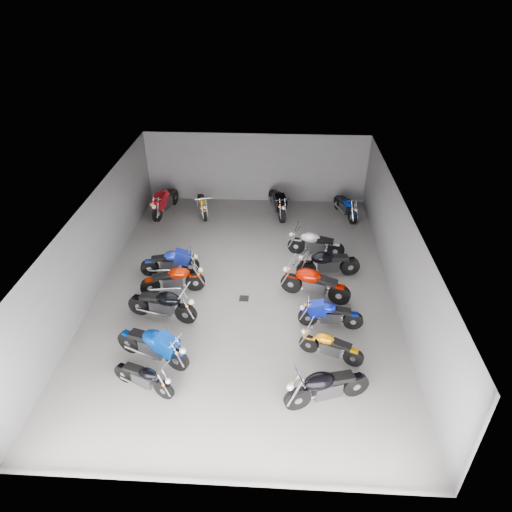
# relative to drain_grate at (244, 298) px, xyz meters

# --- Properties ---
(ground) EXTENTS (14.00, 14.00, 0.00)m
(ground) POSITION_rel_drain_grate_xyz_m (0.00, 0.50, -0.01)
(ground) COLOR gray
(ground) RESTS_ON ground
(wall_back) EXTENTS (10.00, 0.10, 3.20)m
(wall_back) POSITION_rel_drain_grate_xyz_m (0.00, 7.50, 1.59)
(wall_back) COLOR slate
(wall_back) RESTS_ON ground
(wall_left) EXTENTS (0.10, 14.00, 3.20)m
(wall_left) POSITION_rel_drain_grate_xyz_m (-5.00, 0.50, 1.59)
(wall_left) COLOR slate
(wall_left) RESTS_ON ground
(wall_right) EXTENTS (0.10, 14.00, 3.20)m
(wall_right) POSITION_rel_drain_grate_xyz_m (5.00, 0.50, 1.59)
(wall_right) COLOR slate
(wall_right) RESTS_ON ground
(ceiling) EXTENTS (10.00, 14.00, 0.04)m
(ceiling) POSITION_rel_drain_grate_xyz_m (0.00, 0.50, 3.21)
(ceiling) COLOR black
(ceiling) RESTS_ON wall_back
(drain_grate) EXTENTS (0.32, 0.32, 0.01)m
(drain_grate) POSITION_rel_drain_grate_xyz_m (0.00, 0.00, 0.00)
(drain_grate) COLOR black
(drain_grate) RESTS_ON ground
(motorcycle_left_a) EXTENTS (1.76, 0.83, 0.82)m
(motorcycle_left_a) POSITION_rel_drain_grate_xyz_m (-2.30, -3.98, 0.44)
(motorcycle_left_a) COLOR black
(motorcycle_left_a) RESTS_ON ground
(motorcycle_left_b) EXTENTS (2.23, 1.02, 1.03)m
(motorcycle_left_b) POSITION_rel_drain_grate_xyz_m (-2.31, -2.93, 0.56)
(motorcycle_left_b) COLOR black
(motorcycle_left_b) RESTS_ON ground
(motorcycle_left_c) EXTENTS (2.28, 0.67, 1.01)m
(motorcycle_left_c) POSITION_rel_drain_grate_xyz_m (-2.45, -1.13, 0.55)
(motorcycle_left_c) COLOR black
(motorcycle_left_c) RESTS_ON ground
(motorcycle_left_d) EXTENTS (2.15, 0.67, 0.96)m
(motorcycle_left_d) POSITION_rel_drain_grate_xyz_m (-2.39, 0.22, 0.52)
(motorcycle_left_d) COLOR black
(motorcycle_left_d) RESTS_ON ground
(motorcycle_left_e) EXTENTS (2.09, 0.50, 0.92)m
(motorcycle_left_e) POSITION_rel_drain_grate_xyz_m (-2.72, 1.29, 0.50)
(motorcycle_left_e) COLOR black
(motorcycle_left_e) RESTS_ON ground
(motorcycle_right_a) EXTENTS (2.22, 0.91, 1.01)m
(motorcycle_right_a) POSITION_rel_drain_grate_xyz_m (2.40, -4.12, 0.55)
(motorcycle_right_a) COLOR black
(motorcycle_right_a) RESTS_ON ground
(motorcycle_right_b) EXTENTS (1.79, 0.79, 0.82)m
(motorcycle_right_b) POSITION_rel_drain_grate_xyz_m (2.64, -2.57, 0.44)
(motorcycle_right_b) COLOR black
(motorcycle_right_b) RESTS_ON ground
(motorcycle_right_c) EXTENTS (1.99, 0.42, 0.87)m
(motorcycle_right_c) POSITION_rel_drain_grate_xyz_m (2.73, -1.23, 0.47)
(motorcycle_right_c) COLOR black
(motorcycle_right_c) RESTS_ON ground
(motorcycle_right_d) EXTENTS (2.30, 0.93, 1.05)m
(motorcycle_right_d) POSITION_rel_drain_grate_xyz_m (2.33, 0.19, 0.57)
(motorcycle_right_d) COLOR black
(motorcycle_right_d) RESTS_ON ground
(motorcycle_right_e) EXTENTS (2.29, 0.62, 1.01)m
(motorcycle_right_e) POSITION_rel_drain_grate_xyz_m (2.86, 1.46, 0.55)
(motorcycle_right_e) COLOR black
(motorcycle_right_e) RESTS_ON ground
(motorcycle_right_f) EXTENTS (2.15, 0.58, 0.95)m
(motorcycle_right_f) POSITION_rel_drain_grate_xyz_m (2.50, 2.82, 0.51)
(motorcycle_right_f) COLOR black
(motorcycle_right_f) RESTS_ON ground
(motorcycle_back_a) EXTENTS (0.71, 2.38, 1.06)m
(motorcycle_back_a) POSITION_rel_drain_grate_xyz_m (-3.97, 5.99, 0.57)
(motorcycle_back_a) COLOR black
(motorcycle_back_a) RESTS_ON ground
(motorcycle_back_b) EXTENTS (0.71, 1.92, 0.87)m
(motorcycle_back_b) POSITION_rel_drain_grate_xyz_m (-2.31, 5.96, 0.47)
(motorcycle_back_b) COLOR black
(motorcycle_back_b) RESTS_ON ground
(motorcycle_back_d) EXTENTS (0.81, 2.34, 1.05)m
(motorcycle_back_d) POSITION_rel_drain_grate_xyz_m (1.00, 6.16, 0.57)
(motorcycle_back_d) COLOR black
(motorcycle_back_d) RESTS_ON ground
(motorcycle_back_f) EXTENTS (0.83, 1.99, 0.91)m
(motorcycle_back_f) POSITION_rel_drain_grate_xyz_m (4.01, 6.07, 0.49)
(motorcycle_back_f) COLOR black
(motorcycle_back_f) RESTS_ON ground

